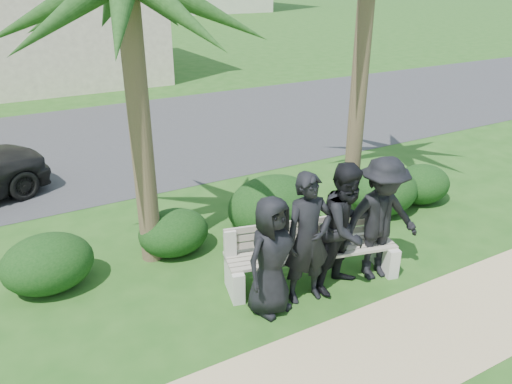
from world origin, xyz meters
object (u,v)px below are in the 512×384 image
Objects in this scene: man_b at (308,239)px; man_d at (381,219)px; man_a at (271,256)px; man_c at (346,227)px; park_bench at (312,256)px.

man_d reaches higher than man_b.
man_c reaches higher than man_a.
man_b is (0.57, -0.01, 0.11)m from man_a.
man_b reaches higher than man_a.
man_b reaches higher than park_bench.
park_bench is 1.42× the size of man_b.
man_c is (0.32, -0.34, 0.55)m from park_bench.
man_a is 1.79m from man_d.
park_bench is 0.72m from man_c.
park_bench is at bearing 116.75° from man_c.
man_a is (-0.88, -0.32, 0.43)m from park_bench.
park_bench is 1.41× the size of man_d.
man_c reaches higher than park_bench.
man_c is (1.20, -0.02, 0.12)m from man_a.
park_bench is 1.60× the size of man_a.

